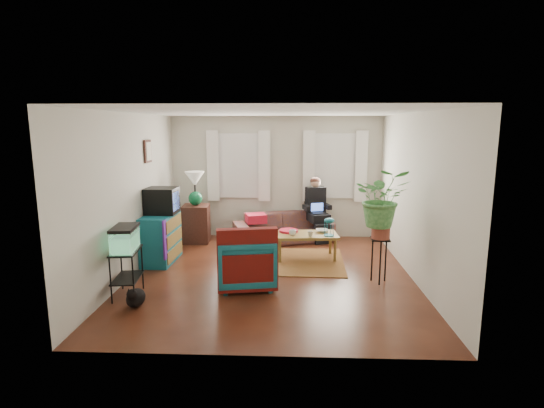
{
  "coord_description": "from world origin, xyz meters",
  "views": [
    {
      "loc": [
        0.29,
        -6.6,
        2.39
      ],
      "look_at": [
        0.0,
        0.4,
        1.1
      ],
      "focal_mm": 28.0,
      "sensor_mm": 36.0,
      "label": 1
    }
  ],
  "objects_px": {
    "sofa": "(283,223)",
    "dresser": "(161,238)",
    "coffee_table": "(306,246)",
    "plant_stand": "(379,260)",
    "aquarium_stand": "(127,273)",
    "armchair": "(246,258)",
    "side_table": "(196,224)"
  },
  "relations": [
    {
      "from": "coffee_table",
      "to": "plant_stand",
      "type": "relative_size",
      "value": 1.6
    },
    {
      "from": "sofa",
      "to": "dresser",
      "type": "xyz_separation_m",
      "value": [
        -2.16,
        -1.44,
        0.03
      ]
    },
    {
      "from": "side_table",
      "to": "coffee_table",
      "type": "distance_m",
      "value": 2.49
    },
    {
      "from": "dresser",
      "to": "side_table",
      "type": "bearing_deg",
      "value": 77.58
    },
    {
      "from": "plant_stand",
      "to": "armchair",
      "type": "bearing_deg",
      "value": -173.91
    },
    {
      "from": "sofa",
      "to": "plant_stand",
      "type": "distance_m",
      "value": 2.77
    },
    {
      "from": "side_table",
      "to": "dresser",
      "type": "relative_size",
      "value": 0.81
    },
    {
      "from": "aquarium_stand",
      "to": "coffee_table",
      "type": "distance_m",
      "value": 3.19
    },
    {
      "from": "sofa",
      "to": "side_table",
      "type": "xyz_separation_m",
      "value": [
        -1.82,
        -0.1,
        -0.01
      ]
    },
    {
      "from": "dresser",
      "to": "plant_stand",
      "type": "relative_size",
      "value": 1.36
    },
    {
      "from": "side_table",
      "to": "armchair",
      "type": "bearing_deg",
      "value": -62.16
    },
    {
      "from": "side_table",
      "to": "plant_stand",
      "type": "distance_m",
      "value": 4.01
    },
    {
      "from": "aquarium_stand",
      "to": "plant_stand",
      "type": "distance_m",
      "value": 3.75
    },
    {
      "from": "sofa",
      "to": "coffee_table",
      "type": "xyz_separation_m",
      "value": [
        0.43,
        -1.16,
        -0.16
      ]
    },
    {
      "from": "dresser",
      "to": "sofa",
      "type": "bearing_deg",
      "value": 35.48
    },
    {
      "from": "dresser",
      "to": "plant_stand",
      "type": "height_order",
      "value": "dresser"
    },
    {
      "from": "armchair",
      "to": "plant_stand",
      "type": "height_order",
      "value": "armchair"
    },
    {
      "from": "aquarium_stand",
      "to": "armchair",
      "type": "distance_m",
      "value": 1.71
    },
    {
      "from": "side_table",
      "to": "aquarium_stand",
      "type": "distance_m",
      "value": 2.93
    },
    {
      "from": "aquarium_stand",
      "to": "plant_stand",
      "type": "xyz_separation_m",
      "value": [
        3.68,
        0.69,
        0.02
      ]
    },
    {
      "from": "dresser",
      "to": "armchair",
      "type": "relative_size",
      "value": 1.11
    },
    {
      "from": "aquarium_stand",
      "to": "plant_stand",
      "type": "bearing_deg",
      "value": 4.27
    },
    {
      "from": "sofa",
      "to": "dresser",
      "type": "bearing_deg",
      "value": -163.17
    },
    {
      "from": "dresser",
      "to": "armchair",
      "type": "bearing_deg",
      "value": -32.29
    },
    {
      "from": "aquarium_stand",
      "to": "armchair",
      "type": "height_order",
      "value": "armchair"
    },
    {
      "from": "side_table",
      "to": "aquarium_stand",
      "type": "xyz_separation_m",
      "value": [
        -0.35,
        -2.91,
        -0.05
      ]
    },
    {
      "from": "aquarium_stand",
      "to": "coffee_table",
      "type": "bearing_deg",
      "value": 29.12
    },
    {
      "from": "sofa",
      "to": "armchair",
      "type": "bearing_deg",
      "value": -118.6
    },
    {
      "from": "dresser",
      "to": "plant_stand",
      "type": "bearing_deg",
      "value": -11.75
    },
    {
      "from": "sofa",
      "to": "armchair",
      "type": "height_order",
      "value": "armchair"
    },
    {
      "from": "sofa",
      "to": "side_table",
      "type": "height_order",
      "value": "sofa"
    },
    {
      "from": "coffee_table",
      "to": "aquarium_stand",
      "type": "bearing_deg",
      "value": -149.44
    }
  ]
}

